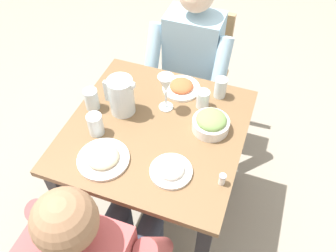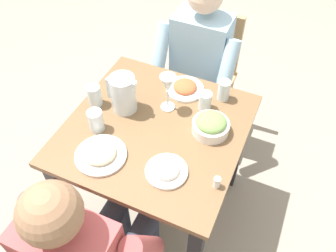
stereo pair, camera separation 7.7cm
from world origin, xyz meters
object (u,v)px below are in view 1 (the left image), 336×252
at_px(dining_table, 156,147).
at_px(diner_near, 188,71).
at_px(water_glass_far_left, 92,99).
at_px(wine_glass, 166,86).
at_px(plate_yoghurt, 171,170).
at_px(water_glass_far_right, 203,99).
at_px(chair_near, 196,69).
at_px(water_pitcher, 121,96).
at_px(water_glass_near_right, 95,124).
at_px(diner_far, 104,252).
at_px(plate_rice_curry, 181,87).
at_px(salad_bowl, 211,123).
at_px(salt_shaker, 222,179).
at_px(water_glass_center, 220,88).
at_px(plate_beans, 103,158).

relative_size(dining_table, diner_near, 0.70).
distance_m(water_glass_far_left, wine_glass, 0.37).
height_order(plate_yoghurt, water_glass_far_right, water_glass_far_right).
distance_m(chair_near, water_pitcher, 0.82).
relative_size(diner_near, water_glass_near_right, 10.96).
xyz_separation_m(dining_table, plate_yoghurt, (-0.15, 0.21, 0.16)).
relative_size(dining_table, diner_far, 0.70).
distance_m(water_pitcher, wine_glass, 0.22).
relative_size(plate_rice_curry, water_glass_far_left, 1.80).
distance_m(salad_bowl, water_glass_near_right, 0.52).
height_order(water_pitcher, salt_shaker, water_pitcher).
height_order(chair_near, diner_near, diner_near).
height_order(diner_far, water_pitcher, diner_far).
relative_size(diner_far, water_pitcher, 6.16).
bearing_deg(water_glass_center, chair_near, -62.01).
bearing_deg(diner_near, water_glass_near_right, 72.14).
bearing_deg(chair_near, plate_beans, 83.19).
height_order(water_glass_near_right, salt_shaker, water_glass_near_right).
height_order(water_glass_near_right, water_glass_far_left, water_glass_far_left).
distance_m(diner_near, water_glass_center, 0.39).
xyz_separation_m(water_glass_far_right, salt_shaker, (-0.20, 0.40, -0.02)).
height_order(dining_table, water_glass_near_right, water_glass_near_right).
distance_m(dining_table, water_glass_center, 0.43).
height_order(chair_near, water_glass_far_left, chair_near).
height_order(water_pitcher, wine_glass, wine_glass).
bearing_deg(salad_bowl, diner_far, 70.10).
relative_size(plate_beans, water_glass_far_right, 2.41).
bearing_deg(salad_bowl, plate_yoghurt, 72.59).
xyz_separation_m(salad_bowl, water_glass_near_right, (0.48, 0.20, 0.01)).
height_order(diner_near, plate_rice_curry, diner_near).
distance_m(dining_table, salad_bowl, 0.31).
xyz_separation_m(water_glass_near_right, wine_glass, (-0.24, -0.26, 0.09)).
distance_m(dining_table, diner_near, 0.57).
relative_size(water_pitcher, plate_rice_curry, 0.98).
relative_size(diner_far, plate_rice_curry, 6.04).
bearing_deg(plate_beans, diner_far, 114.42).
relative_size(dining_table, salad_bowl, 4.77).
relative_size(water_pitcher, plate_beans, 0.84).
bearing_deg(water_glass_far_left, diner_far, 119.78).
distance_m(chair_near, diner_near, 0.25).
bearing_deg(salad_bowl, wine_glass, -14.43).
bearing_deg(salt_shaker, water_pitcher, -23.59).
bearing_deg(chair_near, salad_bowl, 110.61).
relative_size(salad_bowl, plate_rice_curry, 0.88).
bearing_deg(plate_yoghurt, water_glass_far_right, -91.99).
bearing_deg(water_glass_far_left, diner_near, -119.78).
bearing_deg(water_glass_near_right, water_pitcher, -107.65).
bearing_deg(plate_rice_curry, water_glass_far_left, 36.41).
height_order(diner_near, water_glass_center, diner_near).
height_order(diner_far, salad_bowl, diner_far).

